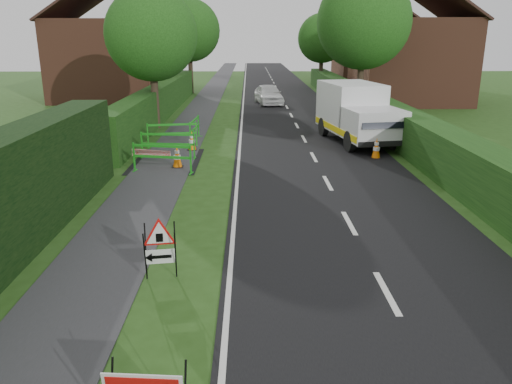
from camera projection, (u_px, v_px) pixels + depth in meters
name	position (u px, v px, depth m)	size (l,w,h in m)	color
ground	(248.00, 326.00, 7.98)	(120.00, 120.00, 0.00)	#244714
road_surface	(278.00, 92.00, 41.41)	(6.00, 90.00, 0.02)	black
footpath	(212.00, 92.00, 41.33)	(2.00, 90.00, 0.02)	#2D2D30
hedge_west_far	(162.00, 116.00, 28.90)	(1.00, 24.00, 1.80)	#14380F
hedge_east	(387.00, 135.00, 23.34)	(1.20, 50.00, 1.50)	#14380F
house_west	(108.00, 58.00, 35.60)	(7.50, 7.40, 7.88)	brown
house_east_a	(409.00, 59.00, 33.98)	(7.50, 7.40, 7.88)	brown
house_east_b	(374.00, 53.00, 47.35)	(7.50, 7.40, 7.88)	brown
tree_nw	(151.00, 35.00, 23.75)	(4.40, 4.40, 6.70)	#2D2116
tree_ne	(364.00, 22.00, 27.51)	(5.20, 5.20, 7.79)	#2D2116
tree_fw	(189.00, 30.00, 38.91)	(4.80, 4.80, 7.24)	#2D2116
tree_fe	(322.00, 38.00, 43.06)	(4.20, 4.20, 6.33)	#2D2116
triangle_sign	(158.00, 244.00, 9.31)	(0.80, 0.80, 1.03)	black
works_van	(356.00, 112.00, 21.45)	(2.99, 5.69, 2.47)	silver
traffic_cone_0	(376.00, 148.00, 18.74)	(0.38, 0.38, 0.79)	black
traffic_cone_1	(380.00, 137.00, 20.86)	(0.38, 0.38, 0.79)	black
traffic_cone_2	(355.00, 127.00, 23.13)	(0.38, 0.38, 0.79)	black
traffic_cone_3	(177.00, 157.00, 17.44)	(0.38, 0.38, 0.79)	black
traffic_cone_4	(192.00, 141.00, 20.08)	(0.38, 0.38, 0.79)	black
ped_barrier_0	(162.00, 155.00, 16.70)	(2.09, 0.74, 1.00)	#1A901A
ped_barrier_1	(168.00, 142.00, 18.68)	(2.08, 0.55, 1.00)	#1A901A
ped_barrier_2	(172.00, 132.00, 20.71)	(2.09, 0.67, 1.00)	#1A901A
ped_barrier_3	(194.00, 127.00, 21.77)	(0.51, 2.08, 1.00)	#1A901A
redwhite_plank	(152.00, 166.00, 17.80)	(1.50, 0.04, 0.25)	red
hatchback_car	(269.00, 94.00, 33.62)	(1.57, 3.91, 1.33)	white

